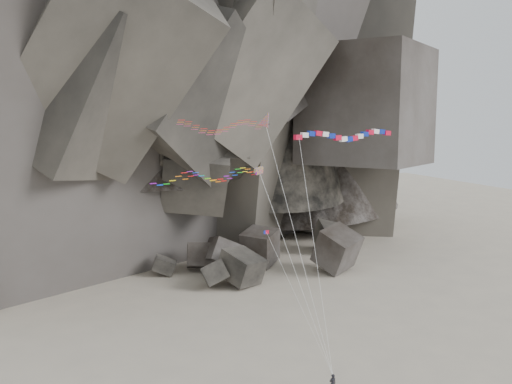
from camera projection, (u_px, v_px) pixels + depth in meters
name	position (u px, v px, depth m)	size (l,w,h in m)	color
ground	(281.00, 380.00, 57.30)	(260.00, 260.00, 0.00)	#A09481
headland	(110.00, 30.00, 112.66)	(110.00, 70.00, 84.00)	#524C43
boulder_field	(158.00, 269.00, 87.66)	(74.21, 20.41, 8.50)	#47423F
kite_flyer	(333.00, 382.00, 54.53)	(0.78, 0.52, 2.22)	black
delta_kite	(219.00, 125.00, 53.71)	(12.69, 8.11, 24.97)	red
banner_kite	(345.00, 136.00, 62.01)	(13.58, 9.58, 22.91)	red
parafoil_kite	(204.00, 176.00, 51.85)	(16.25, 6.72, 19.71)	yellow
pennant_kite	(278.00, 258.00, 55.07)	(4.66, 5.49, 13.54)	red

